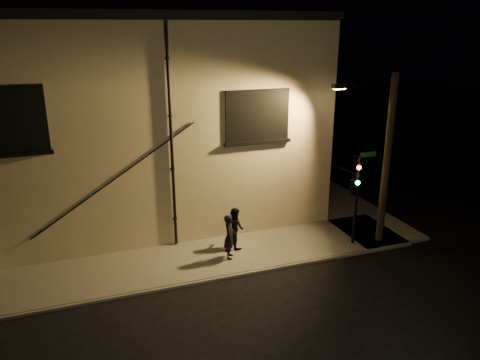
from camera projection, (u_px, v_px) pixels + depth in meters
name	position (u px, v px, depth m)	size (l,w,h in m)	color
ground	(245.00, 274.00, 16.38)	(90.00, 90.00, 0.00)	black
sidewalk	(236.00, 221.00, 20.67)	(21.00, 16.00, 0.12)	slate
building	(120.00, 112.00, 22.06)	(16.20, 12.23, 8.80)	beige
pedestrian_a	(230.00, 237.00, 17.06)	(0.62, 0.40, 1.69)	black
pedestrian_b	(235.00, 228.00, 17.91)	(0.78, 0.61, 1.61)	black
traffic_signal	(355.00, 185.00, 17.55)	(1.25, 2.16, 3.67)	black
streetlamp_pole	(384.00, 156.00, 17.72)	(2.01, 1.38, 6.71)	black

